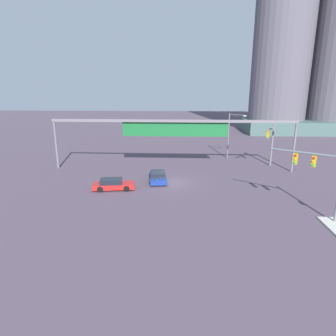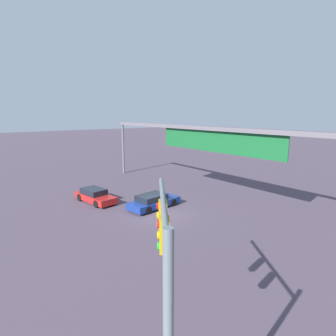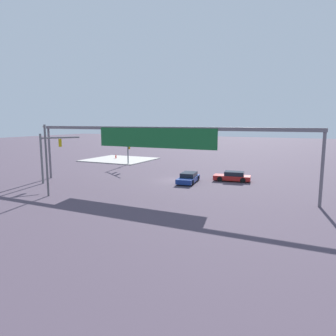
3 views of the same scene
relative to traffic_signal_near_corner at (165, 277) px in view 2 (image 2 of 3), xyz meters
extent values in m
plane|color=#4D404F|center=(-12.71, 9.05, -4.09)|extent=(234.12, 234.12, 0.00)
cylinder|color=slate|center=(-1.12, 0.80, 1.39)|extent=(4.75, 3.38, 0.16)
cube|color=#B7930F|center=(-0.53, 0.39, 0.78)|extent=(0.41, 0.40, 0.95)
cylinder|color=red|center=(-0.62, 0.26, 1.08)|extent=(0.20, 0.16, 0.20)
cylinder|color=orange|center=(-0.62, 0.26, 0.78)|extent=(0.20, 0.16, 0.20)
cylinder|color=green|center=(-0.62, 0.26, 0.48)|extent=(0.20, 0.16, 0.20)
cube|color=#B7930F|center=(-1.70, 1.21, 0.78)|extent=(0.41, 0.40, 0.95)
cylinder|color=red|center=(-1.79, 1.08, 1.08)|extent=(0.20, 0.16, 0.20)
cylinder|color=orange|center=(-1.79, 1.08, 0.78)|extent=(0.20, 0.16, 0.20)
cylinder|color=green|center=(-1.79, 1.08, 0.48)|extent=(0.20, 0.16, 0.20)
cylinder|color=slate|center=(-28.57, 14.57, -0.87)|extent=(0.28, 0.28, 6.43)
cube|color=slate|center=(-12.71, 14.57, 2.52)|extent=(32.11, 0.35, 0.35)
cube|color=#175F2D|center=(-12.41, 14.79, 1.52)|extent=(13.93, 0.08, 2.10)
cube|color=red|center=(-18.75, 6.25, -3.65)|extent=(4.69, 2.36, 0.55)
cube|color=black|center=(-19.02, 6.21, -3.13)|extent=(2.53, 1.84, 0.50)
cylinder|color=black|center=(-17.49, 7.25, -3.77)|extent=(0.67, 0.31, 0.64)
cylinder|color=black|center=(-17.26, 5.67, -3.77)|extent=(0.67, 0.31, 0.64)
cylinder|color=black|center=(-20.24, 6.83, -3.77)|extent=(0.67, 0.31, 0.64)
cylinder|color=black|center=(-20.01, 5.26, -3.77)|extent=(0.67, 0.31, 0.64)
cube|color=navy|center=(-14.24, 9.56, -3.65)|extent=(2.45, 4.82, 0.55)
cube|color=black|center=(-14.20, 9.29, -3.13)|extent=(1.94, 2.59, 0.50)
cylinder|color=black|center=(-15.29, 10.86, -3.77)|extent=(0.30, 0.66, 0.64)
cylinder|color=black|center=(-13.56, 11.09, -3.77)|extent=(0.30, 0.66, 0.64)
cylinder|color=black|center=(-14.92, 8.03, -3.77)|extent=(0.30, 0.66, 0.64)
cylinder|color=black|center=(-13.19, 8.26, -3.77)|extent=(0.30, 0.66, 0.64)
camera|label=1|loc=(-11.21, -23.15, 6.44)|focal=30.80mm
camera|label=2|loc=(4.95, -3.71, 3.84)|focal=30.53mm
camera|label=3|loc=(-28.07, 43.63, 3.21)|focal=32.95mm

